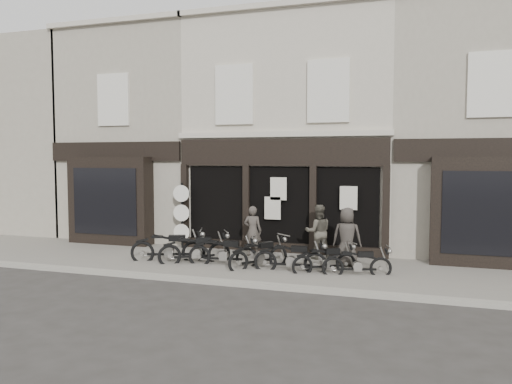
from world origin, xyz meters
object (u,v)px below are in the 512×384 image
(motorcycle_1, at_px, (195,252))
(man_centre, at_px, (318,232))
(motorcycle_0, at_px, (169,250))
(man_right, at_px, (347,237))
(motorcycle_6, at_px, (358,266))
(man_left, at_px, (253,231))
(motorcycle_5, at_px, (325,263))
(motorcycle_3, at_px, (259,257))
(motorcycle_4, at_px, (291,261))
(advert_sign_post, at_px, (182,218))
(motorcycle_2, at_px, (224,255))

(motorcycle_1, relative_size, man_centre, 1.15)
(motorcycle_0, distance_m, man_right, 5.40)
(motorcycle_6, height_order, man_right, man_right)
(man_left, height_order, man_centre, man_centre)
(motorcycle_5, bearing_deg, motorcycle_3, 146.02)
(motorcycle_0, relative_size, motorcycle_4, 1.06)
(motorcycle_0, relative_size, motorcycle_3, 1.25)
(motorcycle_5, bearing_deg, man_right, 29.68)
(man_right, bearing_deg, motorcycle_3, 19.29)
(motorcycle_1, distance_m, motorcycle_3, 2.03)
(motorcycle_0, height_order, motorcycle_4, motorcycle_0)
(motorcycle_5, distance_m, advert_sign_post, 5.81)
(motorcycle_1, bearing_deg, man_right, -20.67)
(motorcycle_1, bearing_deg, motorcycle_6, -33.47)
(advert_sign_post, bearing_deg, motorcycle_1, -60.14)
(motorcycle_2, bearing_deg, motorcycle_5, -7.04)
(motorcycle_6, bearing_deg, motorcycle_0, 163.07)
(motorcycle_0, bearing_deg, motorcycle_1, -17.42)
(motorcycle_3, xyz_separation_m, man_right, (2.39, 0.89, 0.58))
(motorcycle_3, bearing_deg, man_centre, -3.12)
(motorcycle_2, distance_m, advert_sign_post, 3.23)
(motorcycle_1, xyz_separation_m, motorcycle_6, (4.85, -0.11, -0.06))
(motorcycle_2, distance_m, man_left, 1.65)
(motorcycle_4, relative_size, motorcycle_6, 1.13)
(man_left, relative_size, man_centre, 0.95)
(motorcycle_2, relative_size, motorcycle_6, 1.15)
(man_right, bearing_deg, advert_sign_post, -11.77)
(motorcycle_4, bearing_deg, advert_sign_post, 147.37)
(motorcycle_3, xyz_separation_m, man_left, (-0.69, 1.46, 0.53))
(motorcycle_4, relative_size, motorcycle_5, 1.23)
(motorcycle_4, bearing_deg, motorcycle_3, 162.52)
(motorcycle_0, xyz_separation_m, man_centre, (4.31, 1.68, 0.53))
(motorcycle_2, xyz_separation_m, motorcycle_4, (2.08, -0.14, -0.01))
(motorcycle_6, bearing_deg, motorcycle_1, 162.61)
(motorcycle_2, relative_size, man_centre, 1.24)
(motorcycle_4, xyz_separation_m, advert_sign_post, (-4.46, 2.19, 0.77))
(motorcycle_0, relative_size, man_right, 1.29)
(motorcycle_4, bearing_deg, motorcycle_2, 169.54)
(advert_sign_post, bearing_deg, man_left, -16.78)
(man_left, distance_m, advert_sign_post, 2.84)
(motorcycle_2, relative_size, motorcycle_5, 1.25)
(motorcycle_3, height_order, advert_sign_post, advert_sign_post)
(motorcycle_4, height_order, motorcycle_5, motorcycle_4)
(motorcycle_2, bearing_deg, motorcycle_1, 170.32)
(motorcycle_0, distance_m, motorcycle_5, 4.83)
(man_right, bearing_deg, motorcycle_6, 112.05)
(motorcycle_3, xyz_separation_m, man_centre, (1.40, 1.64, 0.58))
(motorcycle_6, xyz_separation_m, advert_sign_post, (-6.29, 2.11, 0.81))
(motorcycle_5, bearing_deg, motorcycle_6, -39.03)
(motorcycle_3, bearing_deg, motorcycle_2, 129.91)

